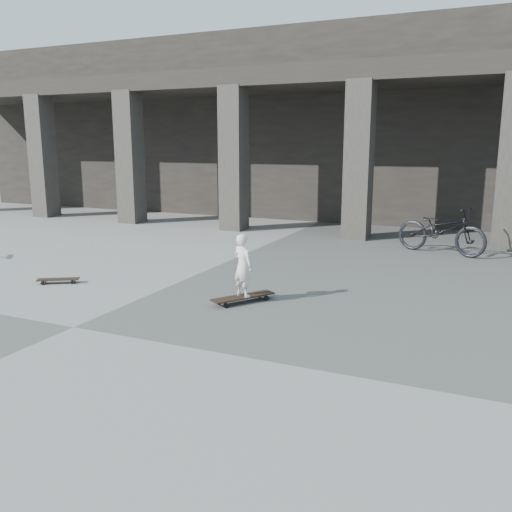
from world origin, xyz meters
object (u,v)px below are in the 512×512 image
at_px(longboard, 243,297).
at_px(skateboard_spare, 58,280).
at_px(child, 243,265).
at_px(bicycle, 441,230).

xyz_separation_m(longboard, skateboard_spare, (-3.51, -0.28, -0.02)).
bearing_deg(skateboard_spare, child, -27.09).
xyz_separation_m(skateboard_spare, child, (3.51, 0.28, 0.53)).
bearing_deg(bicycle, child, 173.68).
distance_m(longboard, child, 0.51).
height_order(longboard, bicycle, bicycle).
xyz_separation_m(longboard, bicycle, (2.41, 5.30, 0.46)).
relative_size(child, bicycle, 0.48).
height_order(child, bicycle, child).
height_order(skateboard_spare, child, child).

